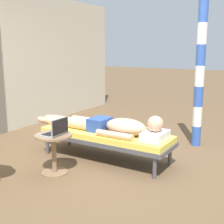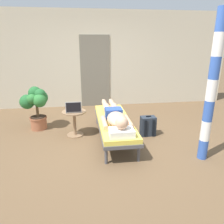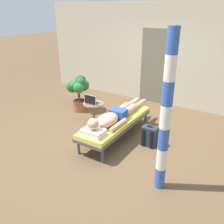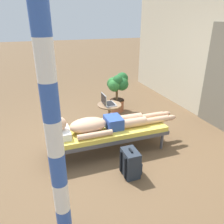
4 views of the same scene
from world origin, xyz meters
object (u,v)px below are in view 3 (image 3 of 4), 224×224
Objects in this scene: side_table at (94,110)px; porch_post at (166,117)px; laptop at (92,101)px; backpack at (150,136)px; potted_plant at (79,90)px; person_reclining at (113,117)px; lounge_chair at (116,123)px.

side_table is 2.59m from porch_post.
side_table is 0.23m from laptop.
potted_plant is (-2.31, 0.68, 0.38)m from backpack.
person_reclining is 0.81m from backpack.
side_table is at bearing 153.41° from person_reclining.
laptop is (-0.78, 0.24, 0.24)m from lounge_chair.
laptop is at bearing 162.72° from lounge_chair.
backpack is at bearing -16.36° from potted_plant.
lounge_chair is 0.74m from backpack.
laptop reaches higher than backpack.
laptop is 1.55m from backpack.
person_reclining is 1.81m from potted_plant.
porch_post is at bearing -30.25° from side_table.
lounge_chair is 3.80× the size of side_table.
potted_plant is at bearing 146.98° from laptop.
side_table is 0.97m from potted_plant.
potted_plant is at bearing 149.70° from porch_post.
lounge_chair is 0.86× the size of porch_post.
laptop is 2.50m from porch_post.
person_reclining is 4.15× the size of side_table.
laptop is 0.13× the size of porch_post.
porch_post reaches higher than lounge_chair.
side_table is 0.23× the size of porch_post.
backpack is (1.50, -0.15, -0.39)m from laptop.
porch_post reaches higher than side_table.
backpack is (1.50, -0.20, -0.16)m from side_table.
person_reclining is at bearing -165.32° from backpack.
person_reclining is (0.00, -0.10, 0.17)m from lounge_chair.
side_table is 0.56× the size of potted_plant.
lounge_chair is 0.20m from person_reclining.
potted_plant reaches higher than lounge_chair.
potted_plant is (-1.59, 0.77, 0.23)m from lounge_chair.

